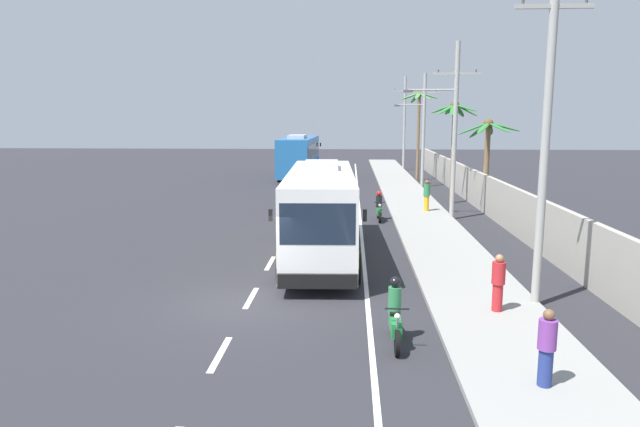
% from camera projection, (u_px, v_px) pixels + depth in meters
% --- Properties ---
extents(ground_plane, '(160.00, 160.00, 0.00)m').
position_uv_depth(ground_plane, '(247.00, 305.00, 16.56)').
color(ground_plane, '#28282D').
extents(sidewalk_kerb, '(3.20, 90.00, 0.14)m').
position_uv_depth(sidewalk_kerb, '(434.00, 235.00, 26.04)').
color(sidewalk_kerb, gray).
rests_on(sidewalk_kerb, ground).
extents(lane_markings, '(3.64, 71.00, 0.01)m').
position_uv_depth(lane_markings, '(337.00, 218.00, 30.50)').
color(lane_markings, white).
rests_on(lane_markings, ground).
extents(boundary_wall, '(0.24, 60.00, 2.14)m').
position_uv_depth(boundary_wall, '(497.00, 201.00, 29.60)').
color(boundary_wall, '#9E998E').
rests_on(boundary_wall, ground).
extents(coach_bus_foreground, '(3.10, 10.90, 3.60)m').
position_uv_depth(coach_bus_foreground, '(321.00, 209.00, 21.97)').
color(coach_bus_foreground, white).
rests_on(coach_bus_foreground, ground).
extents(coach_bus_far_lane, '(3.19, 11.54, 3.84)m').
position_uv_depth(coach_bus_far_lane, '(299.00, 155.00, 50.43)').
color(coach_bus_far_lane, '#2366A8').
rests_on(coach_bus_far_lane, ground).
extents(motorcycle_beside_bus, '(0.56, 1.96, 1.61)m').
position_uv_depth(motorcycle_beside_bus, '(395.00, 317.00, 13.65)').
color(motorcycle_beside_bus, black).
rests_on(motorcycle_beside_bus, ground).
extents(motorcycle_trailing, '(0.56, 1.96, 1.54)m').
position_uv_depth(motorcycle_trailing, '(379.00, 208.00, 29.88)').
color(motorcycle_trailing, black).
rests_on(motorcycle_trailing, ground).
extents(pedestrian_near_kerb, '(0.36, 0.36, 1.58)m').
position_uv_depth(pedestrian_near_kerb, '(547.00, 346.00, 11.14)').
color(pedestrian_near_kerb, navy).
rests_on(pedestrian_near_kerb, sidewalk_kerb).
extents(pedestrian_midwalk, '(0.36, 0.36, 1.75)m').
position_uv_depth(pedestrian_midwalk, '(427.00, 195.00, 31.99)').
color(pedestrian_midwalk, gold).
rests_on(pedestrian_midwalk, sidewalk_kerb).
extents(pedestrian_far_walk, '(0.36, 0.36, 1.59)m').
position_uv_depth(pedestrian_far_walk, '(498.00, 282.00, 15.48)').
color(pedestrian_far_walk, red).
rests_on(pedestrian_far_walk, sidewalk_kerb).
extents(utility_pole_nearest, '(2.06, 0.24, 10.29)m').
position_uv_depth(utility_pole_nearest, '(547.00, 120.00, 15.55)').
color(utility_pole_nearest, '#9E9E99').
rests_on(utility_pole_nearest, ground).
extents(utility_pole_mid, '(3.88, 0.24, 9.16)m').
position_uv_depth(utility_pole_mid, '(453.00, 126.00, 29.50)').
color(utility_pole_mid, '#9E9E99').
rests_on(utility_pole_mid, ground).
extents(utility_pole_far, '(3.38, 0.24, 8.60)m').
position_uv_depth(utility_pole_far, '(423.00, 127.00, 43.41)').
color(utility_pole_far, '#9E9E99').
rests_on(utility_pole_far, ground).
extents(utility_pole_distant, '(2.53, 0.24, 9.31)m').
position_uv_depth(utility_pole_distant, '(404.00, 122.00, 57.24)').
color(utility_pole_distant, '#9E9E99').
rests_on(utility_pole_distant, ground).
extents(palm_nearest, '(3.12, 2.97, 7.56)m').
position_uv_depth(palm_nearest, '(419.00, 113.00, 47.70)').
color(palm_nearest, brown).
rests_on(palm_nearest, ground).
extents(palm_second, '(3.51, 3.29, 5.27)m').
position_uv_depth(palm_second, '(487.00, 144.00, 32.84)').
color(palm_second, brown).
rests_on(palm_second, ground).
extents(palm_third, '(2.86, 2.87, 6.36)m').
position_uv_depth(palm_third, '(454.00, 126.00, 35.13)').
color(palm_third, brown).
rests_on(palm_third, ground).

